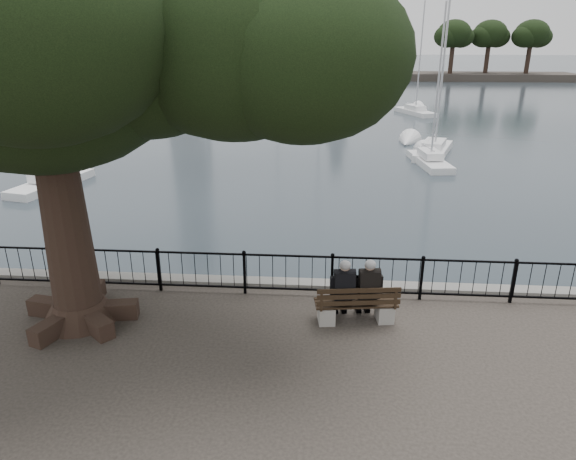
# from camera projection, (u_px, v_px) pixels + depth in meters

# --- Properties ---
(harbor) EXTENTS (260.00, 260.00, 1.20)m
(harbor) POSITION_uv_depth(u_px,v_px,m) (290.00, 303.00, 12.52)
(harbor) COLOR slate
(harbor) RESTS_ON ground
(railing) EXTENTS (22.06, 0.06, 1.00)m
(railing) POSITION_uv_depth(u_px,v_px,m) (288.00, 273.00, 11.68)
(railing) COLOR black
(railing) RESTS_ON ground
(bench) EXTENTS (1.76, 0.73, 0.90)m
(bench) POSITION_uv_depth(u_px,v_px,m) (356.00, 309.00, 10.63)
(bench) COLOR gray
(bench) RESTS_ON ground
(person_left) EXTENTS (0.45, 0.74, 1.43)m
(person_left) POSITION_uv_depth(u_px,v_px,m) (343.00, 292.00, 10.59)
(person_left) COLOR black
(person_left) RESTS_ON ground
(person_right) EXTENTS (0.45, 0.74, 1.43)m
(person_right) POSITION_uv_depth(u_px,v_px,m) (367.00, 291.00, 10.61)
(person_right) COLOR black
(person_right) RESTS_ON ground
(tree) EXTENTS (10.59, 7.40, 8.65)m
(tree) POSITION_uv_depth(u_px,v_px,m) (83.00, 31.00, 8.88)
(tree) COLOR black
(tree) RESTS_ON ground
(lion_monument) EXTENTS (5.53, 5.53, 8.27)m
(lion_monument) POSITION_uv_depth(u_px,v_px,m) (339.00, 81.00, 55.61)
(lion_monument) COLOR slate
(lion_monument) RESTS_ON ground
(sailboat_a) EXTENTS (2.23, 4.87, 8.86)m
(sailboat_a) POSITION_uv_depth(u_px,v_px,m) (51.00, 181.00, 23.86)
(sailboat_a) COLOR white
(sailboat_a) RESTS_ON ground
(sailboat_c) EXTENTS (1.86, 4.73, 8.38)m
(sailboat_c) POSITION_uv_depth(u_px,v_px,m) (430.00, 160.00, 28.03)
(sailboat_c) COLOR white
(sailboat_c) RESTS_ON ground
(sailboat_d) EXTENTS (3.27, 5.71, 9.43)m
(sailboat_d) POSITION_uv_depth(u_px,v_px,m) (434.00, 150.00, 30.50)
(sailboat_d) COLOR white
(sailboat_d) RESTS_ON ground
(sailboat_e) EXTENTS (3.42, 6.36, 13.20)m
(sailboat_e) POSITION_uv_depth(u_px,v_px,m) (205.00, 118.00, 41.84)
(sailboat_e) COLOR white
(sailboat_e) RESTS_ON ground
(sailboat_f) EXTENTS (3.02, 6.31, 12.04)m
(sailboat_f) POSITION_uv_depth(u_px,v_px,m) (319.00, 115.00, 43.80)
(sailboat_f) COLOR white
(sailboat_f) RESTS_ON ground
(sailboat_g) EXTENTS (3.24, 5.25, 9.59)m
(sailboat_g) POSITION_uv_depth(u_px,v_px,m) (415.00, 111.00, 46.29)
(sailboat_g) COLOR white
(sailboat_g) RESTS_ON ground
(sailboat_h) EXTENTS (2.37, 5.43, 11.17)m
(sailboat_h) POSITION_uv_depth(u_px,v_px,m) (278.00, 107.00, 48.40)
(sailboat_h) COLOR white
(sailboat_h) RESTS_ON ground
(far_shore) EXTENTS (30.00, 8.60, 9.18)m
(far_shore) POSITION_uv_depth(u_px,v_px,m) (486.00, 54.00, 80.82)
(far_shore) COLOR #2D2822
(far_shore) RESTS_ON ground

